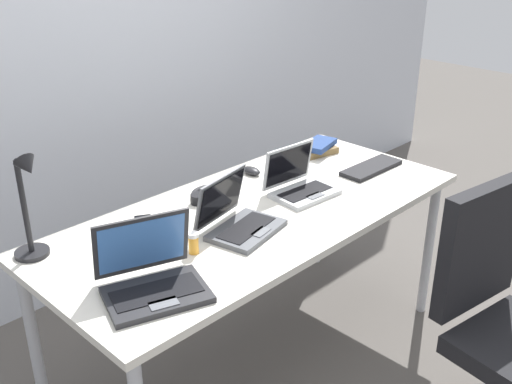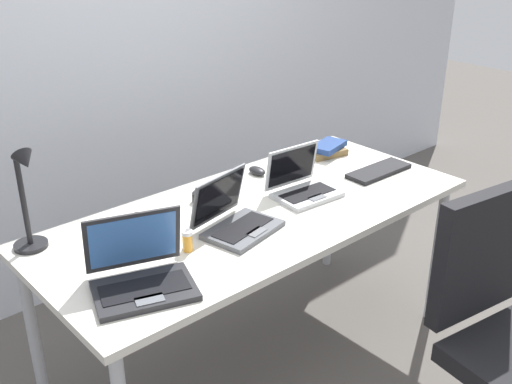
% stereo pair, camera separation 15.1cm
% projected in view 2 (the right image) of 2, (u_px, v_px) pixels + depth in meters
% --- Properties ---
extents(ground_plane, '(12.00, 12.00, 0.00)m').
position_uv_depth(ground_plane, '(256.00, 357.00, 2.77)').
color(ground_plane, '#56514C').
extents(wall_back, '(6.00, 0.13, 2.60)m').
position_uv_depth(wall_back, '(106.00, 32.00, 2.98)').
color(wall_back, silver).
rests_on(wall_back, ground_plane).
extents(desk, '(1.80, 0.80, 0.74)m').
position_uv_depth(desk, '(256.00, 223.00, 2.49)').
color(desk, silver).
rests_on(desk, ground_plane).
extents(desk_lamp, '(0.12, 0.18, 0.40)m').
position_uv_depth(desk_lamp, '(27.00, 200.00, 2.09)').
color(desk_lamp, black).
rests_on(desk_lamp, desk).
extents(laptop_back_left, '(0.38, 0.36, 0.23)m').
position_uv_depth(laptop_back_left, '(141.00, 274.00, 1.94)').
color(laptop_back_left, '#232326').
rests_on(laptop_back_left, desk).
extents(laptop_mid_desk, '(0.33, 0.30, 0.21)m').
position_uv_depth(laptop_mid_desk, '(235.00, 219.00, 2.29)').
color(laptop_mid_desk, '#515459').
rests_on(laptop_mid_desk, desk).
extents(laptop_center, '(0.28, 0.23, 0.20)m').
position_uv_depth(laptop_center, '(302.00, 186.00, 2.58)').
color(laptop_center, '#B7BABC').
rests_on(laptop_center, desk).
extents(external_keyboard, '(0.33, 0.13, 0.02)m').
position_uv_depth(external_keyboard, '(379.00, 171.00, 2.81)').
color(external_keyboard, black).
rests_on(external_keyboard, desk).
extents(computer_mouse, '(0.06, 0.10, 0.03)m').
position_uv_depth(computer_mouse, '(257.00, 171.00, 2.79)').
color(computer_mouse, black).
rests_on(computer_mouse, desk).
extents(cell_phone, '(0.12, 0.15, 0.01)m').
position_uv_depth(cell_phone, '(143.00, 220.00, 2.37)').
color(cell_phone, black).
rests_on(cell_phone, desk).
extents(headphones, '(0.21, 0.18, 0.04)m').
position_uv_depth(headphones, '(214.00, 193.00, 2.57)').
color(headphones, black).
rests_on(headphones, desk).
extents(pill_bottle, '(0.04, 0.04, 0.08)m').
position_uv_depth(pill_bottle, '(187.00, 240.00, 2.15)').
color(pill_bottle, gold).
rests_on(pill_bottle, desk).
extents(book_stack, '(0.22, 0.17, 0.06)m').
position_uv_depth(book_stack, '(326.00, 149.00, 3.01)').
color(book_stack, brown).
rests_on(book_stack, desk).
extents(office_chair, '(0.52, 0.57, 0.97)m').
position_uv_depth(office_chair, '(504.00, 355.00, 2.17)').
color(office_chair, black).
rests_on(office_chair, ground_plane).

